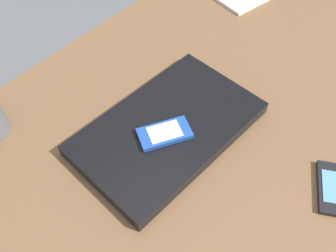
# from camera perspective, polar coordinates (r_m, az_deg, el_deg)

# --- Properties ---
(desk_surface) EXTENTS (1.20, 0.80, 0.03)m
(desk_surface) POSITION_cam_1_polar(r_m,az_deg,el_deg) (0.72, 4.98, -1.74)
(desk_surface) COLOR brown
(desk_surface) RESTS_ON ground
(laptop_closed) EXTENTS (0.36, 0.23, 0.03)m
(laptop_closed) POSITION_cam_1_polar(r_m,az_deg,el_deg) (0.70, -0.00, -0.35)
(laptop_closed) COLOR black
(laptop_closed) RESTS_ON desk_surface
(cell_phone_on_laptop) EXTENTS (0.11, 0.09, 0.01)m
(cell_phone_on_laptop) POSITION_cam_1_polar(r_m,az_deg,el_deg) (0.67, -0.54, -1.13)
(cell_phone_on_laptop) COLOR #1E479E
(cell_phone_on_laptop) RESTS_ON laptop_closed
(cell_phone_on_desk) EXTENTS (0.12, 0.10, 0.01)m
(cell_phone_on_desk) POSITION_cam_1_polar(r_m,az_deg,el_deg) (0.70, 24.45, -8.87)
(cell_phone_on_desk) COLOR black
(cell_phone_on_desk) RESTS_ON desk_surface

